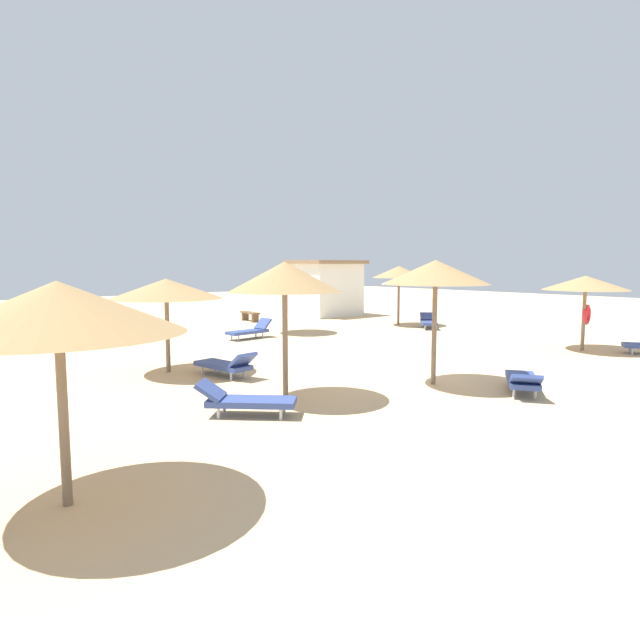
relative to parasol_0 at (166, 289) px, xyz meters
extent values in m
plane|color=#D1B284|center=(4.57, -3.99, -2.27)|extent=(80.00, 80.00, 0.00)
cylinder|color=#75604C|center=(0.00, 0.00, -1.22)|extent=(0.12, 0.12, 2.11)
cone|color=#9E7A4C|center=(0.00, 0.00, 0.01)|extent=(2.99, 2.99, 0.53)
cylinder|color=#75604C|center=(0.74, -4.36, -1.05)|extent=(0.12, 0.12, 2.45)
cone|color=#9E7A4C|center=(0.74, -4.36, 0.39)|extent=(2.42, 2.42, 0.64)
cylinder|color=#75604C|center=(7.39, 4.64, -1.11)|extent=(0.12, 0.12, 2.33)
cone|color=#9E7A4C|center=(7.39, 4.64, 0.19)|extent=(2.47, 2.47, 0.48)
cylinder|color=#75604C|center=(12.38, -5.65, -1.19)|extent=(0.12, 0.12, 2.17)
cone|color=#9E7A4C|center=(12.38, -5.65, 0.03)|extent=(2.78, 2.78, 0.48)
torus|color=red|center=(12.60, -5.65, -1.06)|extent=(0.71, 0.26, 0.70)
cylinder|color=#75604C|center=(4.36, -5.56, -1.00)|extent=(0.12, 0.12, 2.55)
cone|color=#9E7A4C|center=(4.36, -5.56, 0.47)|extent=(2.59, 2.59, 0.58)
cylinder|color=#75604C|center=(-4.34, -6.76, -1.17)|extent=(0.12, 0.12, 2.21)
cone|color=#9E7A4C|center=(-4.34, -6.76, 0.15)|extent=(2.97, 2.97, 0.63)
cylinder|color=#75604C|center=(13.24, 3.41, -1.08)|extent=(0.12, 0.12, 2.39)
cone|color=#9E7A4C|center=(13.24, 3.41, 0.29)|extent=(2.55, 2.55, 0.56)
cube|color=#33478C|center=(0.90, -1.36, -1.99)|extent=(0.90, 1.78, 0.12)
cube|color=#33478C|center=(1.03, -2.15, -1.76)|extent=(0.71, 0.57, 0.41)
cylinder|color=silver|center=(1.21, -1.92, -2.16)|extent=(0.06, 0.06, 0.22)
cylinder|color=silver|center=(0.78, -1.99, -2.16)|extent=(0.06, 0.06, 0.22)
cylinder|color=silver|center=(1.03, -0.73, -2.16)|extent=(0.06, 0.06, 0.22)
cylinder|color=silver|center=(0.59, -0.80, -2.16)|extent=(0.06, 0.06, 0.22)
cube|color=#33478C|center=(-0.54, -4.99, -1.99)|extent=(1.67, 1.64, 0.12)
cube|color=#33478C|center=(-1.12, -4.43, -1.78)|extent=(0.81, 0.81, 0.37)
cylinder|color=silver|center=(-1.13, -4.73, -2.16)|extent=(0.06, 0.06, 0.22)
cylinder|color=silver|center=(-0.82, -4.42, -2.16)|extent=(0.06, 0.06, 0.22)
cylinder|color=silver|center=(-0.26, -5.57, -2.16)|extent=(0.06, 0.06, 0.22)
cylinder|color=silver|center=(0.04, -5.25, -2.16)|extent=(0.06, 0.06, 0.22)
cube|color=#33478C|center=(5.12, 4.09, -1.99)|extent=(1.76, 0.81, 0.12)
cube|color=#33478C|center=(5.91, 4.17, -1.74)|extent=(0.50, 0.68, 0.45)
cylinder|color=silver|center=(5.69, 4.37, -2.16)|extent=(0.06, 0.06, 0.22)
cylinder|color=silver|center=(5.74, 3.93, -2.16)|extent=(0.06, 0.06, 0.22)
cylinder|color=silver|center=(4.50, 4.25, -2.16)|extent=(0.06, 0.06, 0.22)
cylinder|color=silver|center=(4.54, 3.81, -2.16)|extent=(0.06, 0.06, 0.22)
cylinder|color=silver|center=(13.14, -6.87, -2.16)|extent=(0.06, 0.06, 0.22)
cylinder|color=silver|center=(12.76, -7.09, -2.16)|extent=(0.06, 0.06, 0.22)
cube|color=#33478C|center=(5.29, -7.37, -1.99)|extent=(1.77, 1.48, 0.12)
cube|color=#33478C|center=(4.63, -7.82, -1.81)|extent=(0.80, 0.83, 0.31)
cylinder|color=silver|center=(4.91, -7.89, -2.16)|extent=(0.06, 0.06, 0.22)
cylinder|color=silver|center=(4.67, -7.53, -2.16)|extent=(0.06, 0.06, 0.22)
cylinder|color=silver|center=(5.91, -7.22, -2.16)|extent=(0.06, 0.06, 0.22)
cylinder|color=silver|center=(5.66, -6.85, -2.16)|extent=(0.06, 0.06, 0.22)
cube|color=#33478C|center=(13.32, 1.64, -1.99)|extent=(1.67, 1.64, 0.12)
cube|color=#33478C|center=(13.90, 2.19, -1.79)|extent=(0.82, 0.82, 0.35)
cylinder|color=silver|center=(13.60, 2.21, -2.16)|extent=(0.06, 0.06, 0.22)
cylinder|color=silver|center=(13.91, 1.90, -2.16)|extent=(0.06, 0.06, 0.22)
cylinder|color=silver|center=(12.74, 1.38, -2.16)|extent=(0.06, 0.06, 0.22)
cylinder|color=silver|center=(13.04, 1.06, -2.16)|extent=(0.06, 0.06, 0.22)
cube|color=brown|center=(8.68, 9.46, -1.82)|extent=(0.54, 1.53, 0.08)
cube|color=brown|center=(8.63, 8.92, -2.07)|extent=(0.37, 0.15, 0.41)
cube|color=brown|center=(8.74, 10.01, -2.07)|extent=(0.37, 0.15, 0.41)
cube|color=white|center=(13.71, 9.31, -0.80)|extent=(3.32, 2.82, 2.95)
cube|color=#8C6B4C|center=(13.71, 9.31, 0.78)|extent=(3.72, 3.22, 0.20)
camera|label=1|loc=(-5.97, -13.47, 0.66)|focal=29.59mm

